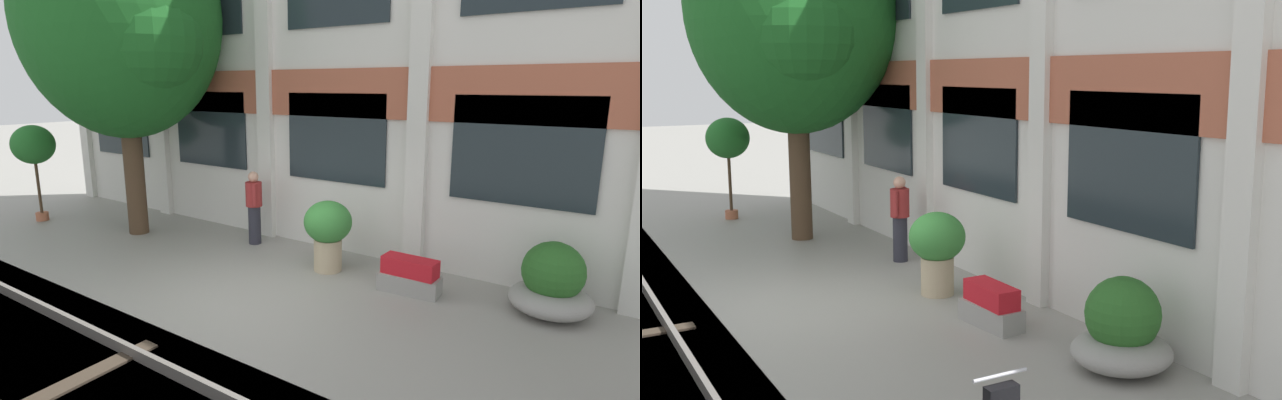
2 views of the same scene
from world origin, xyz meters
TOP-DOWN VIEW (x-y plane):
  - ground_plane at (0.00, 0.00)m, footprint 80.00×80.00m
  - apartment_facade at (0.00, 2.98)m, footprint 17.62×0.64m
  - broadleaf_tree at (-4.25, 1.19)m, footprint 4.29×4.09m
  - potted_plant_square_trough at (2.17, 1.60)m, footprint 1.01×0.47m
  - potted_plant_tall_urn at (-7.11, 0.47)m, footprint 0.97×0.97m
  - potted_plant_ribbed_drum at (0.54, 1.68)m, footprint 0.86×0.86m
  - potted_plant_wide_bowl at (4.18, 2.06)m, footprint 1.16×1.16m
  - resident_by_doorway at (-1.57, 2.09)m, footprint 0.40×0.40m

SIDE VIEW (x-z plane):
  - ground_plane at x=0.00m, z-range 0.00..0.00m
  - potted_plant_square_trough at x=2.17m, z-range -0.02..0.56m
  - potted_plant_wide_bowl at x=4.18m, z-range -0.10..0.99m
  - potted_plant_ribbed_drum at x=0.54m, z-range 0.13..1.40m
  - resident_by_doorway at x=-1.57m, z-range 0.05..1.58m
  - potted_plant_tall_urn at x=-7.11m, z-range 0.66..2.99m
  - apartment_facade at x=0.00m, z-range -0.02..8.11m
  - broadleaf_tree at x=-4.25m, z-range 0.94..8.02m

